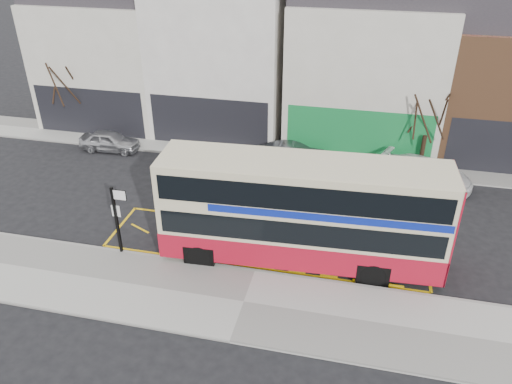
% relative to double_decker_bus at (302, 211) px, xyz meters
% --- Properties ---
extents(ground, '(120.00, 120.00, 0.00)m').
position_rel_double_decker_bus_xyz_m(ground, '(-1.66, -0.96, -2.41)').
color(ground, black).
rests_on(ground, ground).
extents(pavement, '(40.00, 4.00, 0.15)m').
position_rel_double_decker_bus_xyz_m(pavement, '(-1.66, -3.26, -2.34)').
color(pavement, '#A7A59E').
rests_on(pavement, ground).
extents(kerb, '(40.00, 0.15, 0.15)m').
position_rel_double_decker_bus_xyz_m(kerb, '(-1.66, -1.34, -2.34)').
color(kerb, gray).
rests_on(kerb, ground).
extents(far_pavement, '(50.00, 3.00, 0.15)m').
position_rel_double_decker_bus_xyz_m(far_pavement, '(-1.66, 10.04, -2.34)').
color(far_pavement, '#A7A59E').
rests_on(far_pavement, ground).
extents(road_markings, '(14.00, 3.40, 0.01)m').
position_rel_double_decker_bus_xyz_m(road_markings, '(-1.66, 0.64, -2.41)').
color(road_markings, yellow).
rests_on(road_markings, ground).
extents(terrace_far_left, '(8.00, 8.01, 10.80)m').
position_rel_double_decker_bus_xyz_m(terrace_far_left, '(-15.16, 14.02, 2.41)').
color(terrace_far_left, beige).
rests_on(terrace_far_left, ground).
extents(terrace_left, '(8.00, 8.01, 11.80)m').
position_rel_double_decker_bus_xyz_m(terrace_left, '(-7.16, 14.03, 2.91)').
color(terrace_left, silver).
rests_on(terrace_left, ground).
extents(terrace_green_shop, '(9.00, 8.01, 11.30)m').
position_rel_double_decker_bus_xyz_m(terrace_green_shop, '(1.84, 14.02, 2.66)').
color(terrace_green_shop, beige).
rests_on(terrace_green_shop, ground).
extents(double_decker_bus, '(11.61, 3.23, 4.59)m').
position_rel_double_decker_bus_xyz_m(double_decker_bus, '(0.00, 0.00, 0.00)').
color(double_decker_bus, beige).
rests_on(double_decker_bus, ground).
extents(bus_stop_post, '(0.79, 0.13, 3.17)m').
position_rel_double_decker_bus_xyz_m(bus_stop_post, '(-7.54, -1.35, -0.37)').
color(bus_stop_post, black).
rests_on(bus_stop_post, pavement).
extents(car_silver, '(3.71, 1.59, 1.25)m').
position_rel_double_decker_bus_xyz_m(car_silver, '(-13.01, 8.27, -1.79)').
color(car_silver, '#B1B1B6').
rests_on(car_silver, ground).
extents(car_grey, '(4.53, 2.08, 1.44)m').
position_rel_double_decker_bus_xyz_m(car_grey, '(-1.64, 8.34, -1.69)').
color(car_grey, '#474C50').
rests_on(car_grey, ground).
extents(car_white, '(5.27, 3.53, 1.42)m').
position_rel_double_decker_bus_xyz_m(car_white, '(5.61, 8.06, -1.70)').
color(car_white, white).
rests_on(car_white, ground).
extents(street_tree_left, '(2.79, 2.79, 6.01)m').
position_rel_double_decker_bus_xyz_m(street_tree_left, '(-16.64, 10.25, 1.69)').
color(street_tree_left, '#302015').
rests_on(street_tree_left, ground).
extents(street_tree_right, '(2.68, 2.68, 5.80)m').
position_rel_double_decker_bus_xyz_m(street_tree_right, '(5.44, 9.72, 1.54)').
color(street_tree_right, '#302015').
rests_on(street_tree_right, ground).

